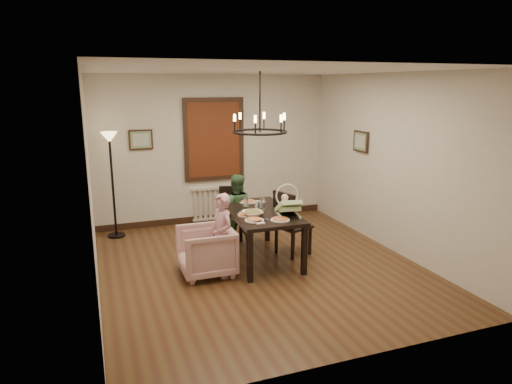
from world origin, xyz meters
TOP-DOWN VIEW (x-y plane):
  - room_shell at (0.00, 0.37)m, footprint 4.51×5.00m
  - dining_table at (0.10, 0.28)m, footprint 0.96×1.65m
  - chair_far at (-0.03, 1.32)m, footprint 0.49×0.49m
  - chair_right at (0.67, 0.30)m, footprint 0.58×0.58m
  - armchair at (-0.80, -0.00)m, footprint 0.75×0.73m
  - elderly_woman at (-0.60, -0.12)m, footprint 0.32×0.41m
  - seated_man at (-0.03, 1.02)m, footprint 0.57×0.50m
  - baby_bouncer at (0.40, -0.10)m, footprint 0.44×0.54m
  - salad_bowl at (-0.09, 0.06)m, footprint 0.35×0.35m
  - pizza_platter at (-0.15, 0.11)m, footprint 0.28×0.28m
  - drinking_glass at (0.10, 0.25)m, footprint 0.08×0.08m
  - window_blinds at (0.00, 2.46)m, footprint 1.00×0.03m
  - radiator at (0.00, 2.48)m, footprint 0.92×0.12m
  - picture_back at (-1.35, 2.47)m, footprint 0.42×0.03m
  - picture_right at (2.21, 0.90)m, footprint 0.03×0.42m
  - floor_lamp at (-1.90, 2.15)m, footprint 0.30×0.30m
  - chandelier at (0.10, 0.28)m, footprint 0.80×0.80m

SIDE VIEW (x-z plane):
  - armchair at x=-0.80m, z-range 0.00..0.68m
  - radiator at x=0.00m, z-range 0.04..0.66m
  - chair_far at x=-0.03m, z-range 0.00..0.91m
  - elderly_woman at x=-0.60m, z-range 0.00..0.98m
  - seated_man at x=-0.03m, z-range 0.00..0.99m
  - chair_right at x=0.67m, z-range 0.00..1.04m
  - dining_table at x=0.10m, z-range 0.30..1.06m
  - pizza_platter at x=-0.15m, z-range 0.76..0.80m
  - salad_bowl at x=-0.09m, z-range 0.76..0.85m
  - drinking_glass at x=0.10m, z-range 0.76..0.92m
  - floor_lamp at x=-1.90m, z-range 0.00..1.80m
  - baby_bouncer at x=0.40m, z-range 0.76..1.08m
  - room_shell at x=0.00m, z-range -0.01..2.80m
  - window_blinds at x=0.00m, z-range 0.90..2.30m
  - picture_back at x=-1.35m, z-range 1.47..1.83m
  - picture_right at x=2.21m, z-range 1.47..1.83m
  - chandelier at x=0.10m, z-range 1.93..1.97m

